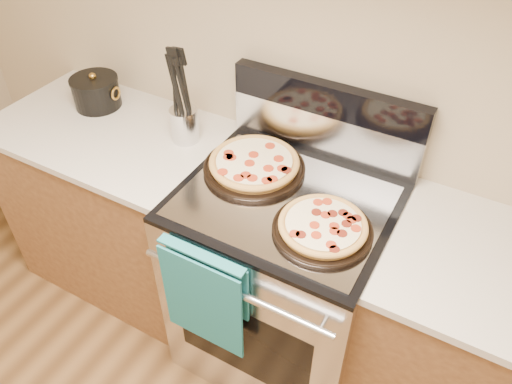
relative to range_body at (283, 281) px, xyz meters
The scene contains 16 objects.
wall_back 0.97m from the range_body, 90.00° to the left, with size 4.00×4.00×0.00m, color tan.
range_body is the anchor object (origin of this frame).
oven_window 0.34m from the range_body, 90.00° to the right, with size 0.56×0.01×0.40m, color black.
cooktop 0.46m from the range_body, ahead, with size 0.76×0.68×0.02m, color black.
backsplash_lower 0.64m from the range_body, 90.00° to the left, with size 0.76×0.06×0.18m, color silver.
backsplash_upper 0.77m from the range_body, 90.00° to the left, with size 0.76×0.06×0.12m, color black.
oven_handle 0.51m from the range_body, 90.00° to the right, with size 0.03×0.03×0.70m, color silver.
dish_towel 0.47m from the range_body, 107.74° to the right, with size 0.32×0.05×0.42m, color #1C5A8D, non-canonical shape.
foil_sheet 0.47m from the range_body, 90.00° to the right, with size 0.70×0.55×0.01m, color gray.
cabinet_left 0.88m from the range_body, behind, with size 1.00×0.62×0.88m, color brown.
countertop_left 0.99m from the range_body, behind, with size 1.02×0.64×0.03m, color beige.
cabinet_right 0.88m from the range_body, ahead, with size 1.00×0.62×0.88m, color brown.
pepperoni_pizza_back 0.54m from the range_body, 158.29° to the left, with size 0.38×0.38×0.05m, color #AC7934, non-canonical shape.
pepperoni_pizza_front 0.54m from the range_body, 30.62° to the right, with size 0.33×0.33×0.04m, color #AC7934, non-canonical shape.
utensil_crock 0.76m from the range_body, 166.47° to the left, with size 0.11×0.11×0.14m, color silver.
saucepan 1.17m from the range_body, behind, with size 0.20×0.20×0.12m, color black.
Camera 1 is at (0.55, 0.43, 2.09)m, focal length 35.00 mm.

